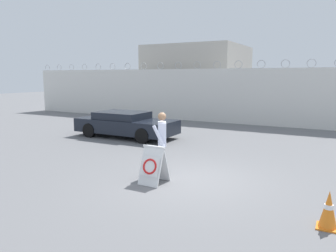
# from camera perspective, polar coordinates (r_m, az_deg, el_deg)

# --- Properties ---
(ground_plane) EXTENTS (90.00, 90.00, 0.00)m
(ground_plane) POSITION_cam_1_polar(r_m,az_deg,el_deg) (9.04, 3.62, -9.39)
(ground_plane) COLOR slate
(perimeter_wall) EXTENTS (36.00, 0.30, 3.70)m
(perimeter_wall) POSITION_cam_1_polar(r_m,az_deg,el_deg) (19.34, 17.59, 4.82)
(perimeter_wall) COLOR silver
(perimeter_wall) RESTS_ON ground_plane
(building_block) EXTENTS (6.79, 6.45, 5.06)m
(building_block) POSITION_cam_1_polar(r_m,az_deg,el_deg) (25.92, 5.22, 8.05)
(building_block) COLOR #B2ADA3
(building_block) RESTS_ON ground_plane
(barricade_sign) EXTENTS (0.64, 0.72, 1.01)m
(barricade_sign) POSITION_cam_1_polar(r_m,az_deg,el_deg) (8.64, -2.59, -6.79)
(barricade_sign) COLOR white
(barricade_sign) RESTS_ON ground_plane
(security_guard) EXTENTS (0.44, 0.70, 1.80)m
(security_guard) POSITION_cam_1_polar(r_m,az_deg,el_deg) (9.24, -1.08, -2.49)
(security_guard) COLOR #232838
(security_guard) RESTS_ON ground_plane
(traffic_cone_mid) EXTENTS (0.38, 0.38, 0.72)m
(traffic_cone_mid) POSITION_cam_1_polar(r_m,az_deg,el_deg) (6.91, 26.17, -12.96)
(traffic_cone_mid) COLOR orange
(traffic_cone_mid) RESTS_ON ground_plane
(parked_car_front_coupe) EXTENTS (4.72, 2.01, 1.17)m
(parked_car_front_coupe) POSITION_cam_1_polar(r_m,az_deg,el_deg) (15.26, -7.39, 0.35)
(parked_car_front_coupe) COLOR black
(parked_car_front_coupe) RESTS_ON ground_plane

